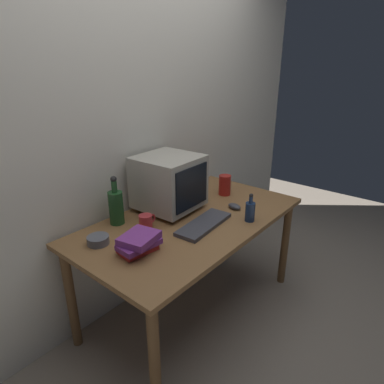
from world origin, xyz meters
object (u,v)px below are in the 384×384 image
keyboard (204,224)px  bottle_short (250,211)px  book_stack (139,243)px  computer_mouse (234,206)px  bottle_tall (116,206)px  cd_spindle (98,240)px  metal_canister (225,185)px  crt_monitor (169,182)px  mug (146,222)px

keyboard → bottle_short: bottle_short is taller
book_stack → computer_mouse: bearing=-6.4°
bottle_tall → cd_spindle: size_ratio=2.57×
computer_mouse → metal_canister: bearing=60.4°
computer_mouse → metal_canister: metal_canister is taller
keyboard → cd_spindle: bearing=144.4°
bottle_short → bottle_tall: bearing=131.8°
keyboard → crt_monitor: bearing=76.8°
mug → metal_canister: 0.76m
bottle_short → book_stack: size_ratio=0.80×
book_stack → metal_canister: metal_canister is taller
metal_canister → bottle_short: bearing=-125.9°
metal_canister → book_stack: bearing=-173.2°
keyboard → book_stack: 0.46m
cd_spindle → book_stack: bearing=-69.7°
keyboard → book_stack: (-0.45, 0.08, 0.04)m
crt_monitor → keyboard: 0.38m
crt_monitor → mug: crt_monitor is taller
computer_mouse → book_stack: bearing=-174.9°
keyboard → bottle_short: bearing=-41.7°
book_stack → mug: bearing=38.8°
bottle_tall → book_stack: bearing=-111.3°
bottle_tall → cd_spindle: (-0.23, -0.12, -0.09)m
crt_monitor → mug: size_ratio=3.36×
keyboard → metal_canister: (0.51, 0.20, 0.06)m
crt_monitor → bottle_tall: crt_monitor is taller
crt_monitor → metal_canister: size_ratio=2.69×
mug → cd_spindle: size_ratio=1.00×
crt_monitor → bottle_short: (0.19, -0.51, -0.12)m
book_stack → metal_canister: (0.96, 0.12, 0.02)m
crt_monitor → book_stack: bearing=-153.3°
crt_monitor → computer_mouse: bearing=-49.9°
keyboard → bottle_tall: 0.55m
crt_monitor → bottle_short: crt_monitor is taller
computer_mouse → bottle_tall: 0.79m
computer_mouse → metal_canister: 0.28m
crt_monitor → bottle_short: bearing=-69.6°
crt_monitor → keyboard: size_ratio=0.96×
bottle_short → book_stack: 0.74m
bottle_short → book_stack: bearing=159.3°
keyboard → computer_mouse: (0.33, -0.01, 0.01)m
keyboard → mug: mug is taller
keyboard → cd_spindle: 0.62m
keyboard → computer_mouse: size_ratio=4.20×
book_stack → cd_spindle: book_stack is taller
bottle_tall → keyboard: bearing=-54.5°
keyboard → bottle_short: 0.30m
crt_monitor → cd_spindle: bearing=-178.5°
bottle_short → cd_spindle: bearing=147.4°
mug → cd_spindle: (-0.29, 0.07, -0.02)m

